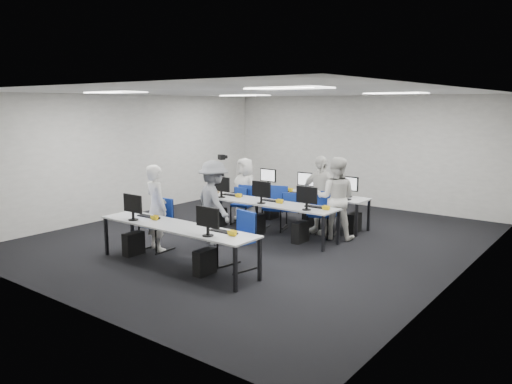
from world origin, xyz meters
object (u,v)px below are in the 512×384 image
Objects in this scene: chair_5 at (246,210)px; chair_7 at (327,221)px; chair_0 at (157,234)px; chair_3 at (275,216)px; desk_mid at (266,204)px; chair_6 at (292,216)px; student_3 at (320,195)px; student_0 at (156,208)px; chair_1 at (237,251)px; chair_2 at (243,212)px; student_1 at (336,198)px; chair_4 at (319,223)px; student_2 at (245,189)px; photographer at (214,203)px; desk_front at (176,228)px.

chair_7 is (2.14, 0.11, 0.01)m from chair_5.
chair_0 is 1.02× the size of chair_3.
chair_6 is at bearing 85.55° from desk_mid.
desk_mid is 3.33× the size of chair_3.
chair_0 is 2.81m from chair_3.
student_0 is at bearing -117.86° from student_3.
chair_2 is (-1.97, 2.60, -0.03)m from chair_1.
student_3 is at bearing -41.76° from student_1.
chair_7 is at bearing 100.20° from chair_1.
desk_mid is at bearing -90.16° from chair_3.
chair_4 is at bearing -57.39° from student_3.
chair_1 is 2.67m from chair_4.
chair_6 is 1.46m from student_2.
photographer is at bearing -116.76° from chair_3.
chair_0 is 0.66× the size of student_2.
chair_1 is at bearing -54.20° from chair_5.
desk_mid is at bearing -166.95° from chair_4.
student_2 is at bearing -24.82° from student_1.
student_1 reaches higher than student_2.
chair_0 reaches higher than desk_front.
desk_mid is 2.36m from student_0.
student_0 reaches higher than chair_0.
student_0 is 3.04m from student_2.
student_3 is at bearing 169.76° from chair_7.
student_2 is at bearing 91.67° from chair_0.
student_2 is (-1.31, 0.92, 0.07)m from desk_mid.
chair_5 is 0.50× the size of photographer.
desk_mid is at bearing 9.22° from student_1.
desk_front is 2.14× the size of student_2.
student_0 is at bearing -143.35° from chair_7.
chair_1 reaches higher than chair_5.
chair_1 is at bearing -111.52° from chair_4.
chair_5 is at bearing -174.25° from student_3.
chair_6 is 0.86m from chair_7.
student_3 is (1.98, 0.09, 0.58)m from chair_5.
chair_1 is 1.17× the size of chair_6.
chair_0 reaches higher than chair_4.
student_3 is (0.93, 0.35, 0.54)m from chair_3.
student_0 is at bearing -124.72° from chair_3.
chair_7 is at bearing 68.57° from chair_4.
chair_3 is 1.01× the size of chair_4.
desk_front is 3.35m from chair_2.
student_0 is (-0.01, 0.01, 0.51)m from chair_0.
chair_3 is at bearing 68.31° from chair_0.
chair_3 is 0.58× the size of student_0.
desk_mid is 1.18m from chair_4.
student_3 is (0.77, 0.90, 0.16)m from desk_mid.
chair_6 is at bearing 116.53° from chair_1.
desk_front is 1.00× the size of desk_mid.
chair_7 is at bearing 2.78° from chair_3.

